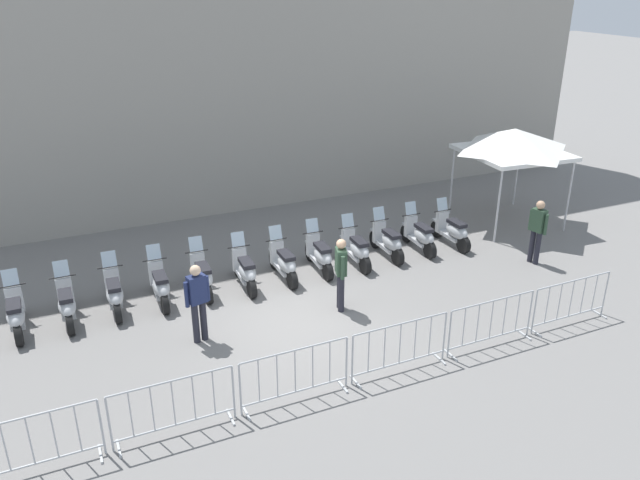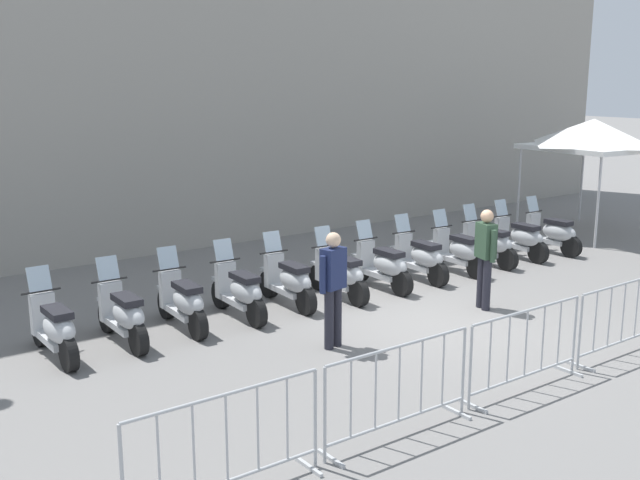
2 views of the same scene
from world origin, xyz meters
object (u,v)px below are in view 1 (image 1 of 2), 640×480
at_px(motorcycle_8, 356,249).
at_px(motorcycle_4, 203,276).
at_px(motorcycle_9, 388,241).
at_px(barrier_segment_3, 400,348).
at_px(canopy_tent, 514,142).
at_px(barrier_segment_1, 174,408).
at_px(motorcycle_5, 245,271).
at_px(motorcycle_3, 160,285).
at_px(motorcycle_7, 320,255).
at_px(motorcycle_1, 67,304).
at_px(motorcycle_10, 420,235).
at_px(officer_by_barriers, 341,270).
at_px(motorcycle_2, 114,293).
at_px(motorcycle_6, 284,263).
at_px(barrier_segment_5, 571,302).
at_px(officer_near_row_end, 198,299).
at_px(motorcycle_0, 16,314).
at_px(motorcycle_11, 452,231).
at_px(barrier_segment_2, 295,376).
at_px(officer_mid_plaza, 537,228).
at_px(barrier_segment_4, 491,324).
at_px(barrier_segment_0, 31,446).

bearing_deg(motorcycle_8, motorcycle_4, -177.68).
relative_size(motorcycle_4, motorcycle_8, 1.00).
height_order(motorcycle_8, motorcycle_9, same).
distance_m(barrier_segment_3, canopy_tent, 9.14).
relative_size(motorcycle_8, barrier_segment_1, 0.84).
relative_size(motorcycle_5, barrier_segment_1, 0.84).
xyz_separation_m(motorcycle_3, motorcycle_7, (4.03, 0.28, 0.00)).
height_order(motorcycle_1, motorcycle_9, same).
height_order(motorcycle_10, officer_by_barriers, officer_by_barriers).
bearing_deg(motorcycle_2, motorcycle_3, 2.78).
bearing_deg(motorcycle_8, motorcycle_7, -179.18).
height_order(motorcycle_6, barrier_segment_5, motorcycle_6).
bearing_deg(officer_near_row_end, motorcycle_7, 32.64).
bearing_deg(canopy_tent, motorcycle_3, -171.57).
relative_size(motorcycle_0, motorcycle_6, 1.00).
bearing_deg(motorcycle_7, barrier_segment_5, -46.07).
xyz_separation_m(motorcycle_6, motorcycle_11, (5.04, 0.39, 0.00)).
bearing_deg(canopy_tent, barrier_segment_2, -145.36).
distance_m(motorcycle_8, barrier_segment_1, 7.33).
height_order(motorcycle_8, barrier_segment_5, motorcycle_8).
relative_size(motorcycle_9, officer_mid_plaza, 1.00).
distance_m(motorcycle_0, motorcycle_5, 5.05).
height_order(barrier_segment_4, officer_by_barriers, officer_by_barriers).
height_order(motorcycle_2, canopy_tent, canopy_tent).
bearing_deg(motorcycle_2, officer_mid_plaza, -6.17).
bearing_deg(barrier_segment_3, motorcycle_6, 101.23).
xyz_separation_m(motorcycle_0, motorcycle_2, (2.00, 0.24, 0.00)).
bearing_deg(motorcycle_5, barrier_segment_2, -92.92).
bearing_deg(motorcycle_5, motorcycle_9, 5.86).
distance_m(motorcycle_6, officer_by_barriers, 2.09).
height_order(motorcycle_4, barrier_segment_4, motorcycle_4).
relative_size(motorcycle_6, barrier_segment_0, 0.84).
xyz_separation_m(motorcycle_6, officer_mid_plaza, (6.47, -1.34, 0.53)).
bearing_deg(canopy_tent, motorcycle_10, -163.87).
bearing_deg(motorcycle_9, barrier_segment_5, -64.51).
bearing_deg(officer_by_barriers, motorcycle_5, 134.59).
distance_m(motorcycle_4, motorcycle_6, 2.03).
distance_m(motorcycle_7, barrier_segment_3, 4.64).
xyz_separation_m(motorcycle_1, barrier_segment_3, (5.93, -4.15, 0.07)).
height_order(motorcycle_0, motorcycle_11, same).
xyz_separation_m(motorcycle_6, barrier_segment_3, (0.89, -4.51, 0.07)).
relative_size(barrier_segment_5, canopy_tent, 0.71).
height_order(motorcycle_6, motorcycle_7, same).
relative_size(barrier_segment_2, officer_near_row_end, 1.19).
distance_m(motorcycle_1, officer_mid_plaza, 11.56).
height_order(motorcycle_1, motorcycle_3, same).
bearing_deg(barrier_segment_2, barrier_segment_0, -175.86).
xyz_separation_m(motorcycle_2, motorcycle_5, (3.03, 0.11, 0.00)).
height_order(motorcycle_3, barrier_segment_0, motorcycle_3).
bearing_deg(canopy_tent, barrier_segment_0, -153.95).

